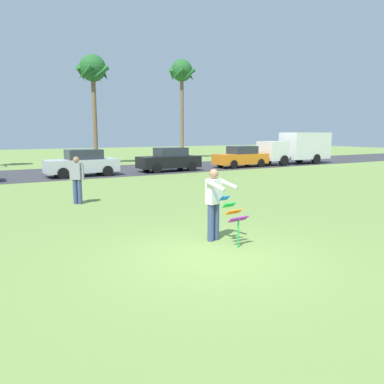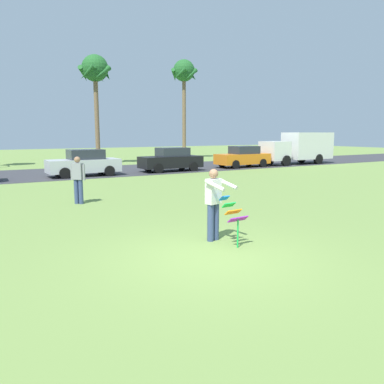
{
  "view_description": "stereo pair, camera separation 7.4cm",
  "coord_description": "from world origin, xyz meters",
  "px_view_note": "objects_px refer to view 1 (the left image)",
  "views": [
    {
      "loc": [
        -4.36,
        -6.36,
        2.57
      ],
      "look_at": [
        0.7,
        2.06,
        1.05
      ],
      "focal_mm": 35.77,
      "sensor_mm": 36.0,
      "label": 1
    },
    {
      "loc": [
        -4.29,
        -6.4,
        2.57
      ],
      "look_at": [
        0.7,
        2.06,
        1.05
      ],
      "focal_mm": 35.77,
      "sensor_mm": 36.0,
      "label": 2
    }
  ],
  "objects_px": {
    "parked_car_silver": "(82,163)",
    "parked_car_orange": "(241,157)",
    "parked_car_black": "(169,160)",
    "parked_truck_white_box": "(298,147)",
    "person_kite_flyer": "(214,202)",
    "palm_tree_centre_far": "(93,73)",
    "kite_held": "(234,214)",
    "palm_tree_far_left": "(182,75)",
    "person_walker_near": "(77,179)"
  },
  "relations": [
    {
      "from": "parked_truck_white_box",
      "to": "palm_tree_centre_far",
      "type": "xyz_separation_m",
      "value": [
        -14.73,
        7.99,
        5.88
      ]
    },
    {
      "from": "parked_car_silver",
      "to": "person_walker_near",
      "type": "distance_m",
      "value": 9.38
    },
    {
      "from": "kite_held",
      "to": "person_kite_flyer",
      "type": "bearing_deg",
      "value": 102.31
    },
    {
      "from": "person_kite_flyer",
      "to": "palm_tree_centre_far",
      "type": "xyz_separation_m",
      "value": [
        4.36,
        23.56,
        6.34
      ]
    },
    {
      "from": "parked_car_silver",
      "to": "parked_car_black",
      "type": "relative_size",
      "value": 1.0
    },
    {
      "from": "parked_car_orange",
      "to": "palm_tree_far_left",
      "type": "height_order",
      "value": "palm_tree_far_left"
    },
    {
      "from": "parked_car_black",
      "to": "person_walker_near",
      "type": "bearing_deg",
      "value": -133.32
    },
    {
      "from": "kite_held",
      "to": "parked_car_black",
      "type": "bearing_deg",
      "value": 67.13
    },
    {
      "from": "kite_held",
      "to": "palm_tree_far_left",
      "type": "height_order",
      "value": "palm_tree_far_left"
    },
    {
      "from": "kite_held",
      "to": "palm_tree_far_left",
      "type": "relative_size",
      "value": 0.12
    },
    {
      "from": "person_walker_near",
      "to": "parked_truck_white_box",
      "type": "bearing_deg",
      "value": 23.57
    },
    {
      "from": "kite_held",
      "to": "person_walker_near",
      "type": "relative_size",
      "value": 0.65
    },
    {
      "from": "parked_car_black",
      "to": "palm_tree_centre_far",
      "type": "bearing_deg",
      "value": 107.88
    },
    {
      "from": "parked_car_orange",
      "to": "parked_truck_white_box",
      "type": "xyz_separation_m",
      "value": [
        6.03,
        -0.0,
        0.64
      ]
    },
    {
      "from": "person_kite_flyer",
      "to": "palm_tree_centre_far",
      "type": "relative_size",
      "value": 0.2
    },
    {
      "from": "palm_tree_centre_far",
      "to": "person_walker_near",
      "type": "height_order",
      "value": "palm_tree_centre_far"
    },
    {
      "from": "palm_tree_centre_far",
      "to": "palm_tree_far_left",
      "type": "relative_size",
      "value": 0.9
    },
    {
      "from": "parked_truck_white_box",
      "to": "person_walker_near",
      "type": "bearing_deg",
      "value": -156.43
    },
    {
      "from": "person_kite_flyer",
      "to": "parked_car_silver",
      "type": "distance_m",
      "value": 15.6
    },
    {
      "from": "person_kite_flyer",
      "to": "parked_truck_white_box",
      "type": "bearing_deg",
      "value": 39.18
    },
    {
      "from": "parked_car_orange",
      "to": "parked_truck_white_box",
      "type": "height_order",
      "value": "parked_truck_white_box"
    },
    {
      "from": "palm_tree_far_left",
      "to": "parked_car_orange",
      "type": "bearing_deg",
      "value": -94.95
    },
    {
      "from": "palm_tree_far_left",
      "to": "person_walker_near",
      "type": "height_order",
      "value": "palm_tree_far_left"
    },
    {
      "from": "parked_car_orange",
      "to": "person_walker_near",
      "type": "distance_m",
      "value": 17.17
    },
    {
      "from": "parked_car_orange",
      "to": "parked_car_silver",
      "type": "bearing_deg",
      "value": -180.0
    },
    {
      "from": "parked_car_silver",
      "to": "person_walker_near",
      "type": "relative_size",
      "value": 2.44
    },
    {
      "from": "parked_car_silver",
      "to": "parked_car_orange",
      "type": "relative_size",
      "value": 1.0
    },
    {
      "from": "parked_truck_white_box",
      "to": "palm_tree_centre_far",
      "type": "height_order",
      "value": "palm_tree_centre_far"
    },
    {
      "from": "parked_car_silver",
      "to": "parked_car_black",
      "type": "bearing_deg",
      "value": -0.01
    },
    {
      "from": "kite_held",
      "to": "parked_car_black",
      "type": "relative_size",
      "value": 0.27
    },
    {
      "from": "parked_truck_white_box",
      "to": "kite_held",
      "type": "bearing_deg",
      "value": -139.57
    },
    {
      "from": "parked_car_orange",
      "to": "palm_tree_far_left",
      "type": "relative_size",
      "value": 0.44
    },
    {
      "from": "palm_tree_centre_far",
      "to": "palm_tree_far_left",
      "type": "height_order",
      "value": "palm_tree_far_left"
    },
    {
      "from": "parked_car_silver",
      "to": "person_walker_near",
      "type": "xyz_separation_m",
      "value": [
        -2.62,
        -9.01,
        0.16
      ]
    },
    {
      "from": "parked_car_silver",
      "to": "parked_car_orange",
      "type": "bearing_deg",
      "value": 0.0
    },
    {
      "from": "parked_truck_white_box",
      "to": "palm_tree_far_left",
      "type": "distance_m",
      "value": 13.64
    },
    {
      "from": "parked_car_orange",
      "to": "palm_tree_far_left",
      "type": "bearing_deg",
      "value": 85.05
    },
    {
      "from": "parked_car_silver",
      "to": "kite_held",
      "type": "bearing_deg",
      "value": -93.33
    },
    {
      "from": "parked_car_silver",
      "to": "parked_car_black",
      "type": "height_order",
      "value": "same"
    },
    {
      "from": "person_kite_flyer",
      "to": "kite_held",
      "type": "bearing_deg",
      "value": -77.69
    },
    {
      "from": "parked_car_silver",
      "to": "palm_tree_centre_far",
      "type": "relative_size",
      "value": 0.48
    },
    {
      "from": "kite_held",
      "to": "parked_car_orange",
      "type": "relative_size",
      "value": 0.27
    },
    {
      "from": "palm_tree_far_left",
      "to": "kite_held",
      "type": "bearing_deg",
      "value": -117.31
    },
    {
      "from": "parked_car_orange",
      "to": "person_walker_near",
      "type": "xyz_separation_m",
      "value": [
        -14.62,
        -9.01,
        0.16
      ]
    },
    {
      "from": "parked_car_black",
      "to": "parked_car_silver",
      "type": "bearing_deg",
      "value": 179.99
    },
    {
      "from": "parked_car_black",
      "to": "parked_car_orange",
      "type": "distance_m",
      "value": 6.12
    },
    {
      "from": "kite_held",
      "to": "parked_car_silver",
      "type": "height_order",
      "value": "parked_car_silver"
    },
    {
      "from": "parked_car_silver",
      "to": "parked_car_black",
      "type": "distance_m",
      "value": 5.87
    },
    {
      "from": "person_kite_flyer",
      "to": "palm_tree_centre_far",
      "type": "bearing_deg",
      "value": 79.5
    },
    {
      "from": "parked_car_silver",
      "to": "person_walker_near",
      "type": "height_order",
      "value": "person_walker_near"
    }
  ]
}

